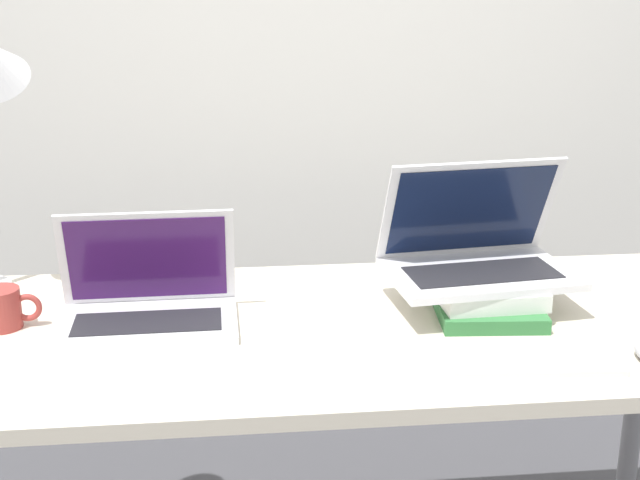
% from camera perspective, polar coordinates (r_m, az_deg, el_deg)
% --- Properties ---
extents(desk, '(1.78, 0.72, 0.76)m').
position_cam_1_polar(desk, '(1.83, 0.41, -7.62)').
color(desk, beige).
rests_on(desk, ground_plane).
extents(laptop_left, '(0.36, 0.23, 0.23)m').
position_cam_1_polar(laptop_left, '(1.83, -10.96, -3.87)').
color(laptop_left, silver).
rests_on(laptop_left, desk).
extents(book_stack, '(0.23, 0.29, 0.07)m').
position_cam_1_polar(book_stack, '(1.90, 10.40, -3.42)').
color(book_stack, '#33753D').
rests_on(book_stack, desk).
extents(laptop_on_books, '(0.40, 0.29, 0.24)m').
position_cam_1_polar(laptop_on_books, '(1.89, 9.96, -0.76)').
color(laptop_on_books, silver).
rests_on(laptop_on_books, book_stack).
extents(wireless_keyboard, '(0.32, 0.15, 0.01)m').
position_cam_1_polar(wireless_keyboard, '(1.68, 13.50, -7.43)').
color(wireless_keyboard, silver).
rests_on(wireless_keyboard, desk).
extents(mug, '(0.12, 0.08, 0.08)m').
position_cam_1_polar(mug, '(1.88, -19.65, -4.15)').
color(mug, '#9E3833').
rests_on(mug, desk).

